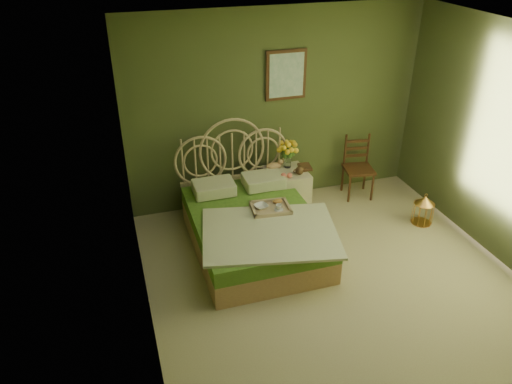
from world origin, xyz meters
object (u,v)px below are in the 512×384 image
object	(u,v)px
nightstand	(286,186)
chair	(357,163)
birdcage	(423,210)
bed	(253,225)

from	to	relation	value
nightstand	chair	distance (m)	1.11
nightstand	birdcage	size ratio (longest dim) A/B	2.59
nightstand	birdcage	xyz separation A→B (m)	(1.57, -0.86, -0.17)
bed	chair	world-z (taller)	bed
birdcage	bed	bearing A→B (deg)	175.81
bed	chair	size ratio (longest dim) A/B	2.41
nightstand	birdcage	bearing A→B (deg)	-28.66
chair	birdcage	world-z (taller)	chair
nightstand	chair	xyz separation A→B (m)	(1.10, 0.13, 0.13)
bed	nightstand	distance (m)	0.98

